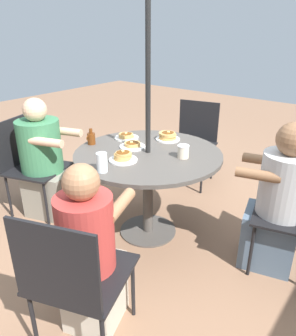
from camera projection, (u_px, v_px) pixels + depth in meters
The scene contains 16 objects.
ground_plane at pixel (148, 231), 2.89m from camera, with size 12.00×12.00×0.00m, color #8C664C.
patio_table at pixel (148, 164), 2.63m from camera, with size 1.17×1.17×0.74m.
umbrella_pole at pixel (148, 93), 2.40m from camera, with size 0.04×0.04×2.41m, color black.
patio_chair_north at pixel (28, 160), 3.05m from camera, with size 0.61×0.61×0.89m.
diner_north at pixel (45, 164), 3.00m from camera, with size 0.51×0.58×1.10m.
patio_chair_east at pixel (73, 275), 1.65m from camera, with size 0.61×0.61×0.89m.
diner_east at pixel (90, 256), 1.82m from camera, with size 0.52×0.44×1.06m.
diner_south at pixel (278, 204), 2.31m from camera, with size 0.45×0.53×1.11m.
patio_chair_west at pixel (194, 138), 3.66m from camera, with size 0.57×0.57×0.89m.
pancake_plate_a at pixel (168, 137), 2.85m from camera, with size 0.21×0.21×0.08m.
pancake_plate_b at pixel (126, 137), 2.89m from camera, with size 0.21×0.21×0.06m.
pancake_plate_c at pixel (123, 157), 2.42m from camera, with size 0.21×0.21×0.08m.
pancake_plate_d at pixel (132, 145), 2.68m from camera, with size 0.21×0.21×0.05m.
syrup_bottle at pixel (91, 138), 2.74m from camera, with size 0.09×0.07×0.14m.
coffee_cup at pixel (183, 151), 2.46m from camera, with size 0.09×0.09×0.10m.
drinking_glass_a at pixel (102, 162), 2.22m from camera, with size 0.07×0.07×0.14m, color silver.
Camera 1 is at (1.89, 1.51, 1.67)m, focal length 35.00 mm.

